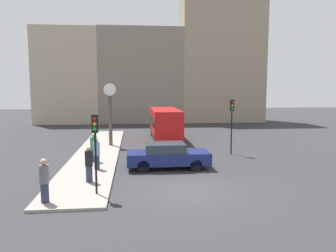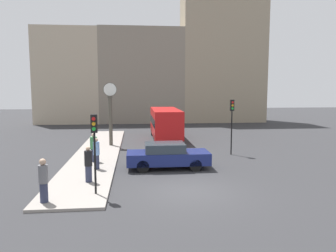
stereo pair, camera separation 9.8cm
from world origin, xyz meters
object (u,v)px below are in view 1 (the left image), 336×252
at_px(pedestrian_green_hoodie, 94,148).
at_px(pedestrian_blue_stripe, 97,154).
at_px(bus_distant, 165,122).
at_px(traffic_light_far, 232,115).
at_px(sedan_car, 168,155).
at_px(pedestrian_black_jacket, 89,164).
at_px(street_clock, 110,113).
at_px(pedestrian_grey_jacket, 44,181).
at_px(traffic_light_near, 95,137).

bearing_deg(pedestrian_green_hoodie, pedestrian_blue_stripe, -78.60).
xyz_separation_m(bus_distant, traffic_light_far, (3.87, -7.44, 1.17)).
height_order(sedan_car, traffic_light_far, traffic_light_far).
xyz_separation_m(pedestrian_black_jacket, pedestrian_blue_stripe, (0.09, 2.53, 0.01)).
bearing_deg(street_clock, pedestrian_grey_jacket, -97.42).
height_order(pedestrian_black_jacket, pedestrian_blue_stripe, pedestrian_blue_stripe).
bearing_deg(traffic_light_far, traffic_light_near, -135.89).
xyz_separation_m(traffic_light_near, traffic_light_far, (8.27, 8.02, 0.16)).
height_order(traffic_light_far, pedestrian_green_hoodie, traffic_light_far).
relative_size(street_clock, pedestrian_grey_jacket, 2.80).
relative_size(traffic_light_far, pedestrian_grey_jacket, 2.17).
height_order(traffic_light_far, pedestrian_grey_jacket, traffic_light_far).
distance_m(traffic_light_near, pedestrian_green_hoodie, 6.47).
distance_m(pedestrian_black_jacket, pedestrian_grey_jacket, 3.00).
relative_size(pedestrian_black_jacket, pedestrian_blue_stripe, 0.99).
distance_m(traffic_light_far, street_clock, 9.36).
height_order(pedestrian_black_jacket, pedestrian_green_hoodie, pedestrian_green_hoodie).
height_order(bus_distant, pedestrian_black_jacket, bus_distant).
bearing_deg(bus_distant, sedan_car, -94.78).
relative_size(traffic_light_far, pedestrian_green_hoodie, 2.17).
bearing_deg(pedestrian_grey_jacket, sedan_car, 45.25).
xyz_separation_m(pedestrian_grey_jacket, pedestrian_blue_stripe, (1.44, 5.20, -0.01)).
bearing_deg(street_clock, traffic_light_far, -25.04).
bearing_deg(pedestrian_blue_stripe, street_clock, 88.21).
relative_size(bus_distant, street_clock, 1.52).
bearing_deg(traffic_light_far, pedestrian_grey_jacket, -138.81).
relative_size(bus_distant, traffic_light_far, 1.95).
bearing_deg(pedestrian_black_jacket, pedestrian_grey_jacket, -116.71).
relative_size(street_clock, pedestrian_blue_stripe, 2.83).
height_order(traffic_light_far, pedestrian_black_jacket, traffic_light_far).
relative_size(pedestrian_grey_jacket, pedestrian_green_hoodie, 1.00).
bearing_deg(bus_distant, pedestrian_green_hoodie, -119.52).
distance_m(pedestrian_black_jacket, pedestrian_green_hoodie, 4.42).
bearing_deg(pedestrian_green_hoodie, pedestrian_black_jacket, -86.21).
xyz_separation_m(sedan_car, street_clock, (-3.70, 7.43, 1.93)).
height_order(street_clock, pedestrian_green_hoodie, street_clock).
relative_size(traffic_light_near, pedestrian_grey_jacket, 1.93).
height_order(traffic_light_near, pedestrian_green_hoodie, traffic_light_near).
bearing_deg(traffic_light_far, bus_distant, 117.46).
distance_m(street_clock, pedestrian_black_jacket, 10.32).
bearing_deg(pedestrian_blue_stripe, traffic_light_far, 22.90).
bearing_deg(sedan_car, street_clock, 116.50).
bearing_deg(traffic_light_far, pedestrian_black_jacket, -144.82).
height_order(traffic_light_near, traffic_light_far, traffic_light_far).
height_order(traffic_light_near, pedestrian_blue_stripe, traffic_light_near).
xyz_separation_m(sedan_car, pedestrian_black_jacket, (-4.03, -2.75, 0.22)).
relative_size(pedestrian_grey_jacket, pedestrian_blue_stripe, 1.01).
height_order(sedan_car, pedestrian_black_jacket, pedestrian_black_jacket).
bearing_deg(traffic_light_near, sedan_car, 52.54).
distance_m(traffic_light_near, pedestrian_black_jacket, 2.46).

